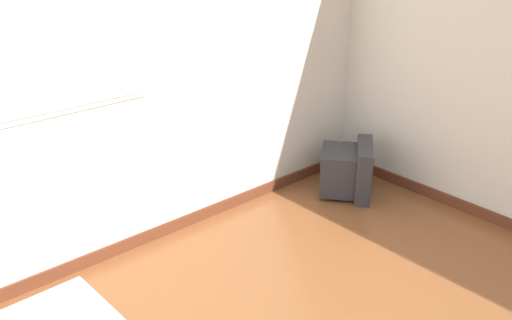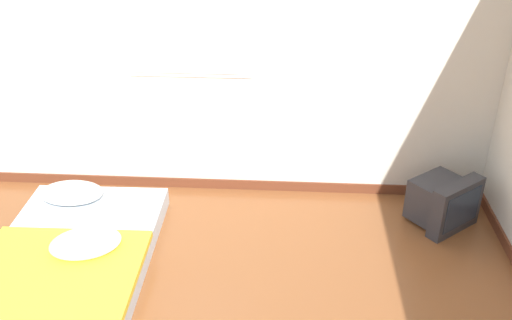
{
  "view_description": "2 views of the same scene",
  "coord_description": "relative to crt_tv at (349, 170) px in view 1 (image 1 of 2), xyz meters",
  "views": [
    {
      "loc": [
        -1.11,
        -0.2,
        2.17
      ],
      "look_at": [
        0.95,
        2.14,
        0.79
      ],
      "focal_mm": 40.0,
      "sensor_mm": 36.0,
      "label": 1
    },
    {
      "loc": [
        0.99,
        -1.5,
        2.72
      ],
      "look_at": [
        0.76,
        2.1,
        0.74
      ],
      "focal_mm": 40.0,
      "sensor_mm": 36.0,
      "label": 2
    }
  ],
  "objects": [
    {
      "name": "wall_back",
      "position": [
        -2.25,
        0.47,
        1.08
      ],
      "size": [
        7.79,
        0.08,
        2.6
      ],
      "color": "silver",
      "rests_on": "ground_plane"
    },
    {
      "name": "crt_tv",
      "position": [
        0.0,
        0.0,
        0.0
      ],
      "size": [
        0.61,
        0.6,
        0.43
      ],
      "color": "#333338",
      "rests_on": "ground_plane"
    }
  ]
}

